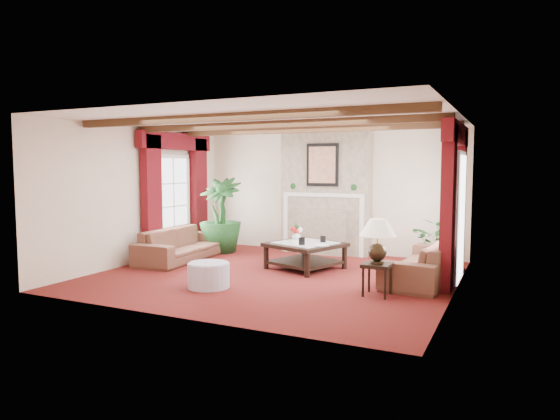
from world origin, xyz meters
The scene contains 23 objects.
floor centered at (0.00, 0.00, 0.00)m, with size 6.00×6.00×0.00m, color #480E0C.
ceiling centered at (0.00, 0.00, 2.70)m, with size 6.00×6.00×0.00m, color white.
back_wall centered at (0.00, 2.75, 1.35)m, with size 6.00×0.02×2.70m, color beige.
left_wall centered at (-3.00, 0.00, 1.35)m, with size 0.02×5.50×2.70m, color beige.
right_wall centered at (3.00, 0.00, 1.35)m, with size 0.02×5.50×2.70m, color beige.
ceiling_beams centered at (0.00, 0.00, 2.64)m, with size 6.00×3.00×0.12m, color #331F10, non-canonical shape.
fireplace centered at (0.00, 2.55, 2.70)m, with size 2.00×0.52×2.70m, color #9F8867, non-canonical shape.
french_door_left centered at (-2.97, 1.00, 2.13)m, with size 0.10×1.10×2.16m, color white, non-canonical shape.
french_door_right centered at (2.97, 1.00, 2.13)m, with size 0.10×1.10×2.16m, color white, non-canonical shape.
curtains_left centered at (-2.86, 1.00, 2.55)m, with size 0.20×2.40×2.55m, color #4C0A12, non-canonical shape.
curtains_right centered at (2.86, 1.00, 2.55)m, with size 0.20×2.40×2.55m, color #4C0A12, non-canonical shape.
sofa_left centered at (-2.37, 0.48, 0.44)m, with size 0.77×2.27×0.87m, color black.
sofa_right centered at (2.44, 0.72, 0.44)m, with size 0.86×2.32×0.89m, color black.
potted_palm centered at (-2.16, 1.64, 0.47)m, with size 1.02×1.72×0.93m, color black.
small_plant centered at (2.49, 1.82, 0.37)m, with size 1.19×1.24×0.75m, color black.
coffee_table centered at (0.26, 0.77, 0.24)m, with size 1.19×1.19×0.49m, color black, non-canonical shape.
side_table centered at (1.97, -0.58, 0.24)m, with size 0.41×0.41×0.49m, color black, non-canonical shape.
ottoman centered at (-0.57, -1.24, 0.19)m, with size 0.66×0.66×0.39m, color #A9A4BA.
table_lamp centered at (1.97, -0.58, 0.83)m, with size 0.54×0.54×0.68m, color black, non-canonical shape.
flower_vase centered at (-0.05, 1.06, 0.57)m, with size 0.22×0.22×0.17m, color silver.
book centered at (0.57, 0.53, 0.63)m, with size 0.18×0.13×0.28m, color black.
photo_frame_a centered at (0.32, 0.46, 0.56)m, with size 0.11×0.02×0.15m, color black, non-canonical shape.
photo_frame_b centered at (0.55, 0.92, 0.55)m, with size 0.10×0.02×0.13m, color black, non-canonical shape.
Camera 1 is at (3.80, -7.78, 1.92)m, focal length 32.00 mm.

